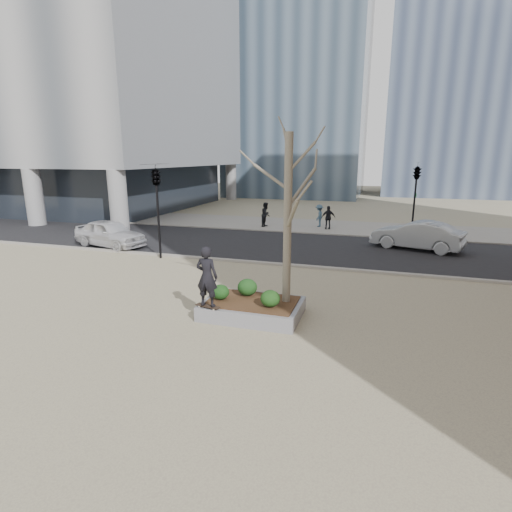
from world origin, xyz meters
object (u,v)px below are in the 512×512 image
(planter, at_px, (252,309))
(skateboard, at_px, (208,307))
(skateboarder, at_px, (207,277))
(police_car, at_px, (110,233))

(planter, relative_size, skateboard, 3.85)
(planter, bearing_deg, skateboard, -141.34)
(skateboarder, bearing_deg, planter, -139.62)
(planter, distance_m, skateboarder, 1.85)
(planter, xyz_separation_m, police_car, (-10.41, 7.00, 0.53))
(skateboarder, bearing_deg, skateboard, -95.41)
(skateboard, relative_size, police_car, 0.18)
(skateboard, xyz_separation_m, police_car, (-9.31, 7.88, 0.26))
(skateboard, distance_m, skateboarder, 0.94)
(planter, xyz_separation_m, skateboarder, (-1.10, -0.88, 1.20))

